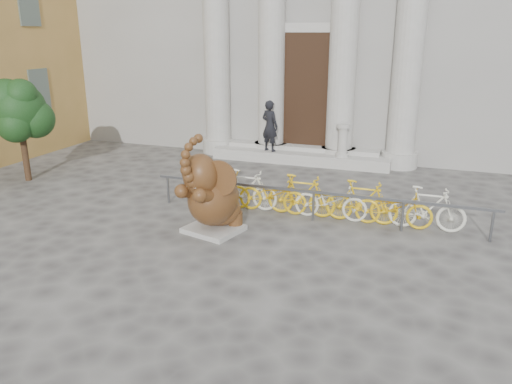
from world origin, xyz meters
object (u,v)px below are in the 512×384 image
(bike_rack, at_px, (315,197))
(pedestrian, at_px, (270,126))
(tree, at_px, (19,110))
(elephant_statue, at_px, (212,197))

(bike_rack, relative_size, pedestrian, 4.68)
(bike_rack, distance_m, pedestrian, 5.54)
(tree, relative_size, pedestrian, 1.75)
(elephant_statue, bearing_deg, bike_rack, 56.37)
(elephant_statue, xyz_separation_m, tree, (-6.81, 1.87, 1.27))
(tree, bearing_deg, pedestrian, 37.38)
(elephant_statue, bearing_deg, tree, 179.62)
(tree, distance_m, pedestrian, 7.64)
(tree, xyz_separation_m, pedestrian, (6.03, 4.61, -0.87))
(elephant_statue, height_order, pedestrian, elephant_statue)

